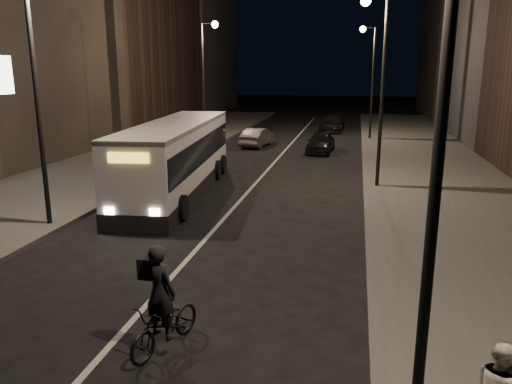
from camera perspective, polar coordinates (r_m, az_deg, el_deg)
The scene contains 13 objects.
ground at distance 12.72m, azimuth -10.96°, elevation -11.01°, with size 180.00×180.00×0.00m, color black.
sidewalk_right at distance 25.48m, azimuth 20.00°, elevation 1.26°, with size 7.00×70.00×0.16m, color #3C3C39.
sidewalk_left at distance 28.36m, azimuth -16.31°, elevation 2.77°, with size 7.00×70.00×0.16m, color #3C3C39.
streetlight_right_near at distance 6.67m, azimuth 18.61°, elevation 13.64°, with size 1.20×0.44×8.12m.
streetlight_right_mid at distance 22.64m, azimuth 13.71°, elevation 13.70°, with size 1.20×0.44×8.12m.
streetlight_right_far at distance 38.63m, azimuth 12.87°, elevation 13.71°, with size 1.20×0.44×8.12m.
streetlight_left_near at distance 17.65m, azimuth -23.35°, elevation 13.01°, with size 1.20×0.44×8.12m.
streetlight_left_far at distance 34.09m, azimuth -5.69°, elevation 13.99°, with size 1.20×0.44×8.12m.
city_bus at distance 21.77m, azimuth -9.07°, elevation 4.18°, with size 3.49×11.60×3.08m.
cyclist_on_bicycle at distance 9.95m, azimuth -10.48°, elevation -13.68°, with size 1.25×2.04×2.22m.
car_near at distance 32.60m, azimuth 7.40°, elevation 5.64°, with size 1.54×3.84×1.31m, color black.
car_mid at distance 34.95m, azimuth 0.17°, elevation 6.30°, with size 1.37×3.94×1.30m, color #363639.
car_far at distance 44.07m, azimuth 8.74°, elevation 7.81°, with size 1.96×4.83×1.40m, color black.
Camera 1 is at (4.55, -10.62, 5.32)m, focal length 35.00 mm.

